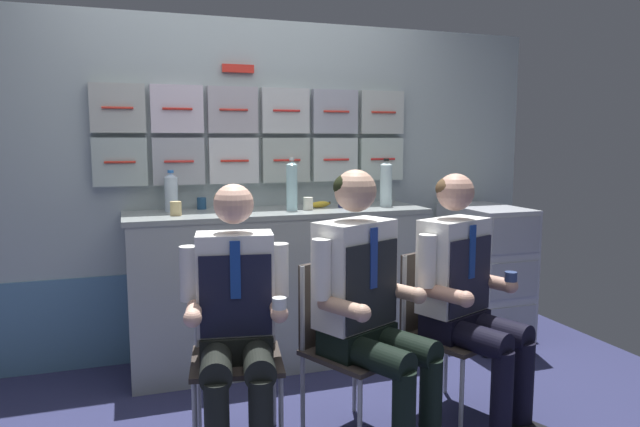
# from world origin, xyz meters

# --- Properties ---
(galley_bulkhead) EXTENTS (4.20, 0.14, 2.15)m
(galley_bulkhead) POSITION_xyz_m (0.01, 1.37, 1.08)
(galley_bulkhead) COLOR #A4B3B5
(galley_bulkhead) RESTS_ON ground
(galley_counter) EXTENTS (1.84, 0.53, 0.96)m
(galley_counter) POSITION_xyz_m (0.18, 1.09, 0.48)
(galley_counter) COLOR #979F9F
(galley_counter) RESTS_ON ground
(service_trolley) EXTENTS (0.40, 0.65, 0.94)m
(service_trolley) POSITION_xyz_m (1.61, 0.98, 0.50)
(service_trolley) COLOR black
(service_trolley) RESTS_ON ground
(folding_chair_left) EXTENTS (0.46, 0.46, 0.82)m
(folding_chair_left) POSITION_xyz_m (-0.25, 0.23, 0.50)
(folding_chair_left) COLOR #A8AAAF
(folding_chair_left) RESTS_ON ground
(crew_member_left) EXTENTS (0.48, 0.62, 1.20)m
(crew_member_left) POSITION_xyz_m (-0.28, 0.07, 0.65)
(crew_member_left) COLOR black
(crew_member_left) RESTS_ON ground
(folding_chair_right) EXTENTS (0.53, 0.53, 0.82)m
(folding_chair_right) POSITION_xyz_m (0.24, 0.14, 0.50)
(folding_chair_right) COLOR #A8AAAF
(folding_chair_right) RESTS_ON ground
(crew_member_right) EXTENTS (0.58, 0.70, 1.26)m
(crew_member_right) POSITION_xyz_m (0.31, -0.00, 0.69)
(crew_member_right) COLOR black
(crew_member_right) RESTS_ON ground
(folding_chair_by_counter) EXTENTS (0.52, 0.52, 0.82)m
(folding_chair_by_counter) POSITION_xyz_m (0.79, 0.19, 0.50)
(folding_chair_by_counter) COLOR #A8AAAF
(folding_chair_by_counter) RESTS_ON ground
(crew_member_by_counter) EXTENTS (0.54, 0.67, 1.23)m
(crew_member_by_counter) POSITION_xyz_m (0.85, 0.04, 0.67)
(crew_member_by_counter) COLOR black
(crew_member_by_counter) RESTS_ON ground
(water_bottle_short) EXTENTS (0.07, 0.07, 0.32)m
(water_bottle_short) POSITION_xyz_m (0.25, 1.04, 1.12)
(water_bottle_short) COLOR #ABDADF
(water_bottle_short) RESTS_ON galley_counter
(water_bottle_blue_cap) EXTENTS (0.08, 0.08, 0.31)m
(water_bottle_blue_cap) POSITION_xyz_m (0.89, 1.06, 1.11)
(water_bottle_blue_cap) COLOR silver
(water_bottle_blue_cap) RESTS_ON galley_counter
(sparkling_bottle_green) EXTENTS (0.08, 0.08, 0.25)m
(sparkling_bottle_green) POSITION_xyz_m (-0.45, 1.22, 1.08)
(sparkling_bottle_green) COLOR silver
(sparkling_bottle_green) RESTS_ON galley_counter
(coffee_cup_spare) EXTENTS (0.06, 0.06, 0.07)m
(coffee_cup_spare) POSITION_xyz_m (-0.26, 1.28, 1.00)
(coffee_cup_spare) COLOR navy
(coffee_cup_spare) RESTS_ON galley_counter
(coffee_cup_white) EXTENTS (0.06, 0.06, 0.08)m
(coffee_cup_white) POSITION_xyz_m (0.35, 1.03, 1.00)
(coffee_cup_white) COLOR silver
(coffee_cup_white) RESTS_ON galley_counter
(paper_cup_blue) EXTENTS (0.06, 0.06, 0.06)m
(paper_cup_blue) POSITION_xyz_m (0.60, 1.08, 0.99)
(paper_cup_blue) COLOR navy
(paper_cup_blue) RESTS_ON galley_counter
(espresso_cup_small) EXTENTS (0.06, 0.06, 0.08)m
(espresso_cup_small) POSITION_xyz_m (-0.44, 1.02, 1.01)
(espresso_cup_small) COLOR tan
(espresso_cup_small) RESTS_ON galley_counter
(snack_banana) EXTENTS (0.17, 0.10, 0.04)m
(snack_banana) POSITION_xyz_m (0.46, 1.13, 0.98)
(snack_banana) COLOR yellow
(snack_banana) RESTS_ON galley_counter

